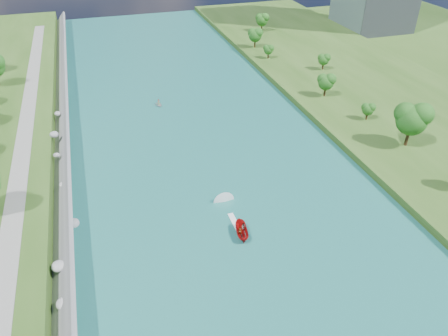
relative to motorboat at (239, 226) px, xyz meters
name	(u,v)px	position (x,y,z in m)	size (l,w,h in m)	color
ground	(248,245)	(0.18, -3.40, -0.87)	(260.00, 260.00, 0.00)	#2D5119
river_water	(210,173)	(0.18, 16.60, -0.82)	(55.00, 240.00, 0.10)	#19615F
berm_east	(434,131)	(49.68, 16.60, -0.12)	(44.00, 240.00, 1.50)	#2D5119
riprap_bank	(62,193)	(-25.67, 15.76, 0.94)	(4.45, 236.00, 4.56)	slate
riverside_path	(17,189)	(-32.32, 16.60, 2.68)	(3.00, 200.00, 0.10)	gray
trees_east	(367,99)	(38.49, 26.18, 4.64)	(15.56, 142.94, 10.65)	#144B14
motorboat	(239,226)	(0.00, 0.00, 0.00)	(3.60, 19.18, 1.99)	#AB0D0E
raft	(159,104)	(-3.64, 48.19, -0.40)	(2.34, 2.90, 1.65)	#9A9DA2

